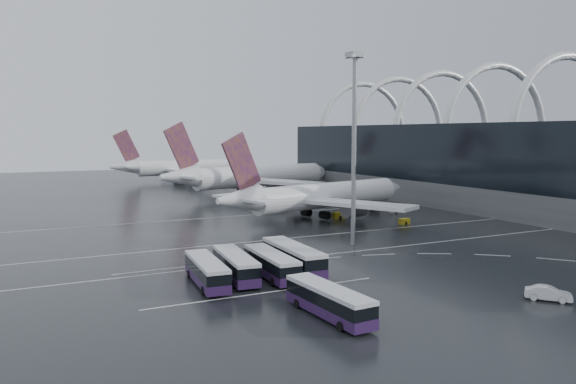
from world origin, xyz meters
name	(u,v)px	position (x,y,z in m)	size (l,w,h in m)	color
ground	(363,247)	(0.00, 0.00, 0.00)	(420.00, 420.00, 0.00)	black
terminal	(533,163)	(61.56, 19.84, 10.87)	(42.00, 160.00, 34.90)	#5C5E61
lane_marking_near	(370,250)	(0.00, -2.00, 0.01)	(120.00, 0.25, 0.01)	silver
lane_marking_mid	(324,235)	(0.00, 12.00, 0.01)	(120.00, 0.25, 0.01)	silver
lane_marking_far	(259,214)	(0.00, 40.00, 0.01)	(120.00, 0.25, 0.01)	silver
bus_bay_line_south	(265,293)	(-24.00, -16.00, 0.01)	(28.00, 0.25, 0.01)	silver
bus_bay_line_north	(217,263)	(-24.00, 0.00, 0.01)	(28.00, 0.25, 0.01)	silver
airliner_main	(319,197)	(9.05, 29.54, 4.51)	(52.54, 45.43, 18.01)	white
airliner_gate_b	(251,177)	(13.74, 76.75, 5.20)	(59.44, 52.62, 20.80)	white
airliner_gate_c	(182,168)	(9.28, 132.68, 4.79)	(53.57, 49.62, 19.15)	white
bus_row_near_a	(207,271)	(-28.80, -9.89, 1.66)	(3.96, 12.52, 3.03)	#281239
bus_row_near_b	(235,265)	(-24.73, -8.74, 1.71)	(4.25, 12.85, 3.11)	#281239
bus_row_near_c	(271,264)	(-20.53, -10.09, 1.70)	(3.54, 12.69, 3.09)	#281239
bus_row_near_d	(293,257)	(-16.67, -8.53, 1.86)	(3.78, 13.88, 3.38)	#281239
bus_row_far_c	(329,301)	(-21.95, -26.35, 1.63)	(3.32, 12.20, 2.97)	#281239
van_curve_c	(548,293)	(1.76, -32.25, 0.77)	(1.64, 4.70, 1.55)	silver
floodlight_mast	(354,125)	(-0.16, 2.56, 19.04)	(2.32, 2.32, 30.27)	gray
gse_cart_belly_a	(404,221)	(20.10, 15.11, 0.55)	(2.02, 1.20, 1.10)	#AD9917
gse_cart_belly_b	(395,210)	(28.12, 28.59, 0.58)	(2.13, 1.26, 1.16)	slate
gse_cart_belly_e	(339,215)	(12.47, 27.13, 0.67)	(2.44, 1.44, 1.33)	#AD9917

